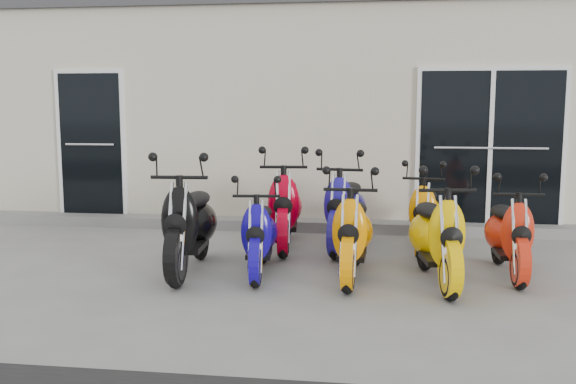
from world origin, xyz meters
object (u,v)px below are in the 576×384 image
scooter_front_red (509,223)px  scooter_back_yellow (425,204)px  scooter_front_orange_b (437,223)px  scooter_back_red (285,196)px  scooter_front_orange_a (353,221)px  scooter_front_black (189,211)px  scooter_back_blue (345,198)px  scooter_front_blue (259,223)px

scooter_front_red → scooter_back_yellow: bearing=123.7°
scooter_front_orange_b → scooter_back_yellow: size_ratio=1.08×
scooter_front_orange_b → scooter_back_red: bearing=132.7°
scooter_front_orange_a → scooter_front_black: bearing=-178.2°
scooter_back_blue → scooter_back_red: bearing=-171.2°
scooter_back_blue → scooter_back_yellow: 0.99m
scooter_back_red → scooter_back_blue: 0.76m
scooter_front_orange_b → scooter_back_blue: bearing=116.4°
scooter_front_black → scooter_front_blue: scooter_front_black is taller
scooter_back_red → scooter_front_orange_b: bearing=-45.5°
scooter_back_yellow → scooter_front_black: bearing=-142.4°
scooter_front_blue → scooter_front_red: bearing=0.6°
scooter_front_black → scooter_front_blue: bearing=-3.2°
scooter_front_orange_a → scooter_front_blue: bearing=-179.0°
scooter_front_red → scooter_front_orange_a: bearing=-169.9°
scooter_front_orange_a → scooter_front_orange_b: size_ratio=0.98×
scooter_back_red → scooter_front_blue: bearing=-99.7°
scooter_front_blue → scooter_back_yellow: 2.32m
scooter_front_black → scooter_back_yellow: bearing=25.3°
scooter_front_blue → scooter_front_orange_a: bearing=-6.9°
scooter_front_orange_b → scooter_back_yellow: scooter_front_orange_b is taller
scooter_front_black → scooter_back_red: size_ratio=1.02×
scooter_back_red → scooter_back_yellow: 1.75m
scooter_back_blue → scooter_front_orange_a: bearing=-76.7°
scooter_front_blue → scooter_front_orange_b: scooter_front_orange_b is taller
scooter_front_red → scooter_back_yellow: (-0.79, 1.13, 0.01)m
scooter_front_black → scooter_back_blue: (1.60, 1.35, -0.03)m
scooter_front_blue → scooter_front_black: bearing=174.7°
scooter_front_blue → scooter_front_orange_a: scooter_front_orange_a is taller
scooter_front_orange_a → scooter_back_blue: (-0.15, 1.36, 0.04)m
scooter_front_orange_b → scooter_back_yellow: (-0.00, 1.54, -0.05)m
scooter_front_blue → scooter_back_red: scooter_back_red is taller
scooter_front_black → scooter_back_red: (0.84, 1.33, -0.01)m
scooter_front_red → scooter_back_red: bearing=156.9°
scooter_front_orange_a → scooter_back_red: (-0.90, 1.34, 0.05)m
scooter_back_red → scooter_back_yellow: bearing=-2.4°
scooter_front_black → scooter_back_blue: size_ratio=1.04×
scooter_back_yellow → scooter_back_blue: bearing=-166.3°
scooter_front_blue → scooter_back_yellow: size_ratio=0.96×
scooter_back_red → scooter_front_red: bearing=-28.1°
scooter_front_red → scooter_back_red: scooter_back_red is taller
scooter_front_orange_a → scooter_back_yellow: (0.84, 1.45, -0.03)m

